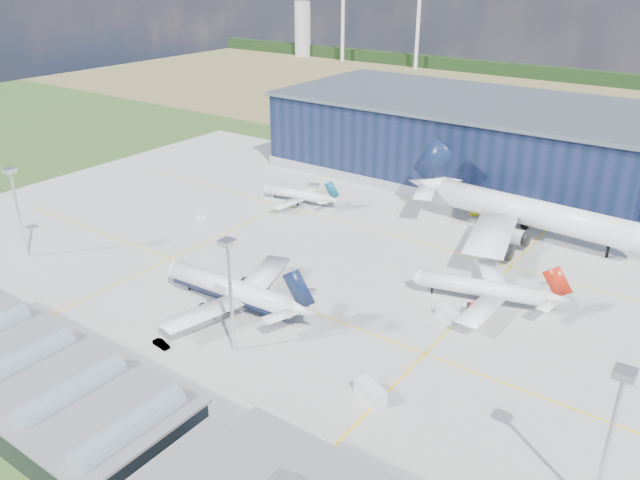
{
  "coord_description": "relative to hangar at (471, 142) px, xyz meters",
  "views": [
    {
      "loc": [
        81.2,
        -101.17,
        67.62
      ],
      "look_at": [
        1.61,
        9.49,
        6.33
      ],
      "focal_mm": 35.0,
      "sensor_mm": 36.0,
      "label": 1
    }
  ],
  "objects": [
    {
      "name": "ground",
      "position": [
        -2.81,
        -94.8,
        -11.62
      ],
      "size": [
        600.0,
        600.0,
        0.0
      ],
      "primitive_type": "plane",
      "color": "#2E521E",
      "rests_on": "ground"
    },
    {
      "name": "apron",
      "position": [
        -2.81,
        -84.8,
        -11.59
      ],
      "size": [
        220.0,
        160.0,
        0.08
      ],
      "color": "gray",
      "rests_on": "ground"
    },
    {
      "name": "farmland",
      "position": [
        -2.81,
        125.2,
        -11.62
      ],
      "size": [
        600.0,
        220.0,
        0.01
      ],
      "primitive_type": "cube",
      "color": "olive",
      "rests_on": "ground"
    },
    {
      "name": "treeline",
      "position": [
        -2.81,
        205.2,
        -7.62
      ],
      "size": [
        600.0,
        8.0,
        8.0
      ],
      "primitive_type": "cube",
      "color": "black",
      "rests_on": "ground"
    },
    {
      "name": "horizon_dressing",
      "position": [
        -194.11,
        199.58,
        22.58
      ],
      "size": [
        440.2,
        18.0,
        70.0
      ],
      "color": "white",
      "rests_on": "ground"
    },
    {
      "name": "hangar",
      "position": [
        0.0,
        0.0,
        0.0
      ],
      "size": [
        145.0,
        62.0,
        26.1
      ],
      "color": "black",
      "rests_on": "ground"
    },
    {
      "name": "glass_concourse",
      "position": [
        -9.26,
        -154.8,
        -7.93
      ],
      "size": [
        78.0,
        23.0,
        8.6
      ],
      "color": "black",
      "rests_on": "ground"
    },
    {
      "name": "light_mast_west",
      "position": [
        -62.81,
        -124.8,
        3.82
      ],
      "size": [
        2.6,
        2.6,
        23.0
      ],
      "color": "silver",
      "rests_on": "ground"
    },
    {
      "name": "light_mast_center",
      "position": [
        7.19,
        -124.8,
        3.82
      ],
      "size": [
        2.6,
        2.6,
        23.0
      ],
      "color": "silver",
      "rests_on": "ground"
    },
    {
      "name": "light_mast_east",
      "position": [
        72.19,
        -124.8,
        3.82
      ],
      "size": [
        2.6,
        2.6,
        23.0
      ],
      "color": "silver",
      "rests_on": "ground"
    },
    {
      "name": "airliner_navy",
      "position": [
        -4.72,
        -112.7,
        -5.11
      ],
      "size": [
        41.77,
        40.95,
        13.01
      ],
      "primitive_type": null,
      "rotation": [
        0.0,
        0.0,
        3.19
      ],
      "color": "white",
      "rests_on": "ground"
    },
    {
      "name": "airliner_red",
      "position": [
        37.94,
        -80.41,
        -6.13
      ],
      "size": [
        40.84,
        40.31,
        10.98
      ],
      "primitive_type": null,
      "rotation": [
        0.0,
        0.0,
        3.39
      ],
      "color": "white",
      "rests_on": "ground"
    },
    {
      "name": "airliner_widebody",
      "position": [
        33.86,
        -39.8,
        -0.71
      ],
      "size": [
        70.45,
        69.08,
        21.8
      ],
      "primitive_type": null,
      "rotation": [
        0.0,
        0.0,
        -0.06
      ],
      "color": "white",
      "rests_on": "ground"
    },
    {
      "name": "airliner_regional",
      "position": [
        -31.02,
        -55.39,
        -7.32
      ],
      "size": [
        29.65,
        29.16,
        8.59
      ],
      "primitive_type": null,
      "rotation": [
        0.0,
        0.0,
        3.28
      ],
      "color": "white",
      "rests_on": "ground"
    },
    {
      "name": "gse_van_a",
      "position": [
        35.56,
        -121.93,
        -10.28
      ],
      "size": [
        6.66,
        4.9,
        2.66
      ],
      "primitive_type": "cube",
      "rotation": [
        0.0,
        0.0,
        1.16
      ],
      "color": "silver",
      "rests_on": "ground"
    },
    {
      "name": "gse_cart_a",
      "position": [
        30.15,
        -61.17,
        -11.01
      ],
      "size": [
        2.33,
        3.09,
        1.22
      ],
      "primitive_type": "cube",
      "rotation": [
        0.0,
        0.0,
        0.17
      ],
      "color": "silver",
      "rests_on": "ground"
    },
    {
      "name": "gse_van_b",
      "position": [
        35.27,
        -91.02,
        -10.42
      ],
      "size": [
        5.72,
        4.55,
        2.39
      ],
      "primitive_type": "cube",
      "rotation": [
        0.0,
        0.0,
        1.09
      ],
      "color": "silver",
      "rests_on": "ground"
    },
    {
      "name": "gse_tug_c",
      "position": [
        16.71,
        -32.8,
        -10.87
      ],
      "size": [
        2.37,
        3.54,
        1.49
      ],
      "primitive_type": "cube",
      "rotation": [
        0.0,
        0.0,
        -0.07
      ],
      "color": "yellow",
      "rests_on": "ground"
    },
    {
      "name": "gse_cart_b",
      "position": [
        -45.18,
        -82.32,
        -11.05
      ],
      "size": [
        3.02,
        2.43,
        1.14
      ],
      "primitive_type": "cube",
      "rotation": [
        0.0,
        0.0,
        1.28
      ],
      "color": "silver",
      "rests_on": "ground"
    },
    {
      "name": "car_a",
      "position": [
        8.8,
        -142.8,
        -11.03
      ],
      "size": [
        3.67,
        2.11,
        1.18
      ],
      "primitive_type": "imported",
      "rotation": [
        0.0,
        0.0,
        1.79
      ],
      "color": "#99999E",
      "rests_on": "ground"
    },
    {
      "name": "car_b",
      "position": [
        -4.95,
        -132.19,
        -10.96
      ],
      "size": [
        4.08,
        1.77,
        1.31
      ],
      "primitive_type": "imported",
      "rotation": [
        0.0,
        0.0,
        1.47
      ],
      "color": "#99999E",
      "rests_on": "ground"
    }
  ]
}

